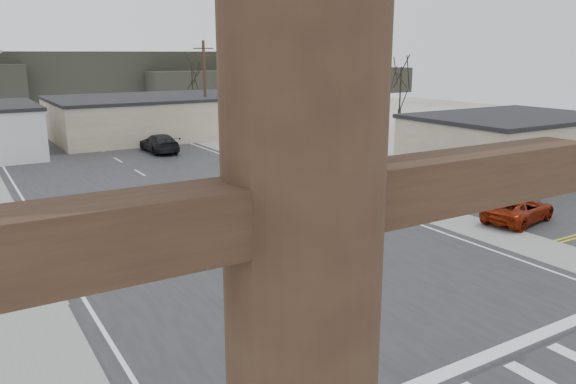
# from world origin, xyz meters

# --- Properties ---
(ground) EXTENTS (140.00, 140.00, 0.00)m
(ground) POSITION_xyz_m (0.00, 0.00, 0.00)
(ground) COLOR silver
(ground) RESTS_ON ground
(main_road) EXTENTS (18.00, 110.00, 0.05)m
(main_road) POSITION_xyz_m (0.00, 15.00, 0.02)
(main_road) COLOR black
(main_road) RESTS_ON ground
(cross_road) EXTENTS (90.00, 10.00, 0.04)m
(cross_road) POSITION_xyz_m (0.00, 0.00, 0.02)
(cross_road) COLOR black
(cross_road) RESTS_ON ground
(parking_lot) EXTENTS (18.00, 20.00, 0.03)m
(parking_lot) POSITION_xyz_m (20.00, 6.00, 0.02)
(parking_lot) COLOR black
(parking_lot) RESTS_ON ground
(sidewalk_right) EXTENTS (3.00, 90.00, 0.06)m
(sidewalk_right) POSITION_xyz_m (10.60, 20.00, 0.03)
(sidewalk_right) COLOR gray
(sidewalk_right) RESTS_ON ground
(fire_hydrant) EXTENTS (0.24, 0.24, 0.87)m
(fire_hydrant) POSITION_xyz_m (-10.20, 8.00, 0.45)
(fire_hydrant) COLOR #A50C0C
(fire_hydrant) RESTS_ON ground
(building_right_far) EXTENTS (26.30, 14.30, 4.30)m
(building_right_far) POSITION_xyz_m (10.00, 44.00, 2.15)
(building_right_far) COLOR beige
(building_right_far) RESTS_ON ground
(building_lot) EXTENTS (14.30, 10.30, 4.30)m
(building_lot) POSITION_xyz_m (24.00, 12.00, 2.16)
(building_lot) COLOR beige
(building_lot) RESTS_ON ground
(upole_right_a) EXTENTS (2.20, 0.30, 10.00)m
(upole_right_a) POSITION_xyz_m (11.50, 18.00, 5.22)
(upole_right_a) COLOR #453220
(upole_right_a) RESTS_ON ground
(upole_right_b) EXTENTS (2.20, 0.30, 10.00)m
(upole_right_b) POSITION_xyz_m (11.50, 40.00, 5.22)
(upole_right_b) COLOR #453220
(upole_right_b) RESTS_ON ground
(tree_right_mid) EXTENTS (3.74, 3.74, 8.33)m
(tree_right_mid) POSITION_xyz_m (12.50, 26.00, 5.93)
(tree_right_mid) COLOR black
(tree_right_mid) RESTS_ON ground
(tree_right_far) EXTENTS (3.52, 3.52, 7.84)m
(tree_right_far) POSITION_xyz_m (15.00, 52.00, 5.58)
(tree_right_far) COLOR black
(tree_right_far) RESTS_ON ground
(tree_lot) EXTENTS (3.52, 3.52, 7.84)m
(tree_lot) POSITION_xyz_m (22.00, 22.00, 5.58)
(tree_lot) COLOR black
(tree_lot) RESTS_ON ground
(hill_center) EXTENTS (80.00, 18.00, 9.00)m
(hill_center) POSITION_xyz_m (15.00, 96.00, 4.50)
(hill_center) COLOR #333026
(hill_center) RESTS_ON ground
(hill_right) EXTENTS (60.00, 18.00, 5.50)m
(hill_right) POSITION_xyz_m (50.00, 90.00, 2.75)
(hill_right) COLOR #333026
(hill_right) RESTS_ON ground
(sedan_crossing) EXTENTS (1.94, 4.83, 1.56)m
(sedan_crossing) POSITION_xyz_m (0.10, 5.72, 0.83)
(sedan_crossing) COLOR #B5BBC0
(sedan_crossing) RESTS_ON main_road
(car_far_a) EXTENTS (2.30, 5.64, 1.64)m
(car_far_a) POSITION_xyz_m (4.28, 33.89, 0.86)
(car_far_a) COLOR black
(car_far_a) RESTS_ON main_road
(car_far_b) EXTENTS (1.98, 3.90, 1.27)m
(car_far_b) POSITION_xyz_m (-0.88, 48.56, 0.68)
(car_far_b) COLOR black
(car_far_b) RESTS_ON main_road
(car_parked_red) EXTENTS (5.11, 3.06, 1.33)m
(car_parked_red) POSITION_xyz_m (13.33, 3.11, 0.70)
(car_parked_red) COLOR maroon
(car_parked_red) RESTS_ON parking_lot
(car_parked_dark_a) EXTENTS (4.01, 1.64, 1.36)m
(car_parked_dark_a) POSITION_xyz_m (18.93, 8.58, 0.72)
(car_parked_dark_a) COLOR black
(car_parked_dark_a) RESTS_ON parking_lot
(car_parked_silver) EXTENTS (4.79, 3.60, 1.29)m
(car_parked_silver) POSITION_xyz_m (16.13, 5.09, 0.68)
(car_parked_silver) COLOR #A0A4AA
(car_parked_silver) RESTS_ON parking_lot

